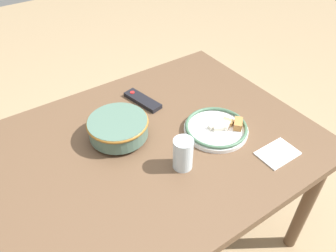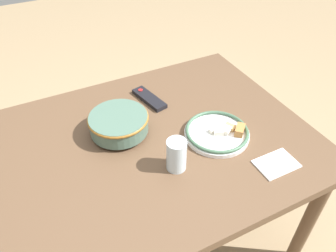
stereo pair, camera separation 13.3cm
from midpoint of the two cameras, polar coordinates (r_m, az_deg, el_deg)
ground_plane at (r=1.90m, az=-0.28°, el=-18.86°), size 8.00×8.00×0.00m
dining_table at (r=1.38m, az=-0.37°, el=-5.15°), size 1.32×0.99×0.72m
noodle_bowl at (r=1.33m, az=-5.77°, el=0.37°), size 0.25×0.25×0.09m
food_plate at (r=1.37m, az=11.42°, el=-1.22°), size 0.27×0.27×0.05m
tv_remote at (r=1.53m, az=-0.83°, el=4.71°), size 0.10×0.21×0.02m
drinking_glass at (r=1.18m, az=4.71°, el=-5.19°), size 0.07×0.07×0.13m
folded_napkin at (r=1.32m, az=21.13°, el=-6.31°), size 0.16×0.11×0.01m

